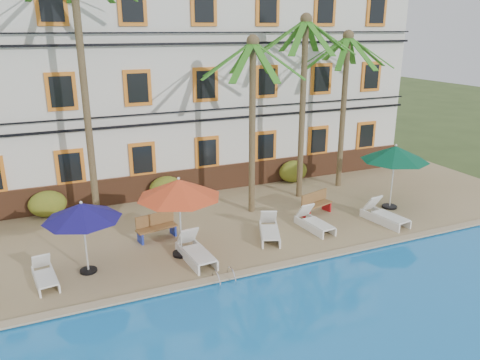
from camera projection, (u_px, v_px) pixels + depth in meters
name	position (u px, v px, depth m)	size (l,w,h in m)	color
ground	(236.00, 268.00, 15.64)	(100.00, 100.00, 0.00)	#384C23
pool_deck	(190.00, 213.00, 19.96)	(30.00, 12.00, 0.25)	tan
pool_coping	(247.00, 272.00, 14.77)	(30.00, 0.35, 0.06)	tan
hotel_building	(156.00, 77.00, 22.68)	(25.40, 6.44, 10.22)	silver
palm_b	(82.00, 64.00, 16.39)	(4.20, 4.20, 9.89)	brown
palm_c	(252.00, 101.00, 18.37)	(4.20, 4.20, 7.16)	brown
palm_d	(303.00, 84.00, 19.98)	(4.20, 4.20, 7.98)	brown
palm_e	(345.00, 88.00, 21.55)	(4.20, 4.20, 7.31)	brown
shrub_left	(48.00, 204.00, 19.06)	(1.50, 0.90, 1.10)	#1B5017
shrub_mid	(166.00, 188.00, 20.92)	(1.50, 0.90, 1.10)	#1B5017
shrub_right	(293.00, 171.00, 23.38)	(1.50, 0.90, 1.10)	#1B5017
umbrella_blue	(82.00, 212.00, 14.24)	(2.40, 2.40, 2.40)	black
umbrella_red	(179.00, 189.00, 15.24)	(2.80, 2.80, 2.79)	black
umbrella_green	(395.00, 154.00, 19.43)	(2.82, 2.82, 2.81)	black
lounger_b	(45.00, 275.00, 14.16)	(0.78, 1.70, 0.78)	white
lounger_c	(195.00, 251.00, 15.55)	(0.89, 2.07, 0.95)	white
lounger_d	(269.00, 230.00, 17.24)	(1.33, 1.99, 0.89)	white
lounger_e	(314.00, 222.00, 17.96)	(0.82, 1.89, 0.87)	white
lounger_f	(384.00, 215.00, 18.58)	(1.02, 2.09, 0.95)	white
bench_left	(156.00, 226.00, 17.12)	(1.56, 0.75, 0.93)	olive
bench_right	(315.00, 203.00, 19.36)	(1.57, 0.88, 0.93)	olive
pool_ladder	(224.00, 280.00, 14.38)	(0.54, 0.74, 0.74)	silver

